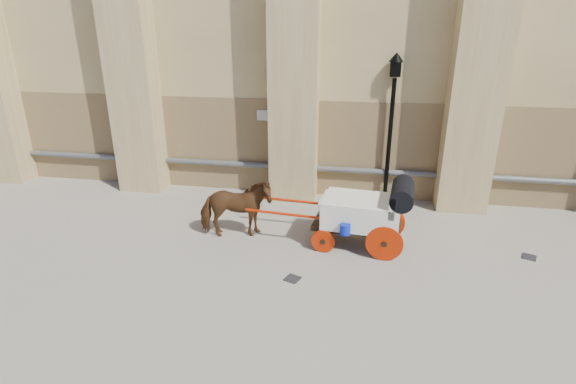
# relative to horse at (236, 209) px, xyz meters

# --- Properties ---
(ground) EXTENTS (90.00, 90.00, 0.00)m
(ground) POSITION_rel_horse_xyz_m (2.03, -0.66, -0.78)
(ground) COLOR gray
(ground) RESTS_ON ground
(horse) EXTENTS (2.00, 1.26, 1.56)m
(horse) POSITION_rel_horse_xyz_m (0.00, 0.00, 0.00)
(horse) COLOR #573218
(horse) RESTS_ON ground
(carriage) EXTENTS (4.12, 1.52, 1.77)m
(carriage) POSITION_rel_horse_xyz_m (3.30, 0.05, 0.17)
(carriage) COLOR black
(carriage) RESTS_ON ground
(street_lamp) EXTENTS (0.41, 0.41, 4.42)m
(street_lamp) POSITION_rel_horse_xyz_m (3.86, 3.14, 1.58)
(street_lamp) COLOR black
(street_lamp) RESTS_ON ground
(drain_grate_near) EXTENTS (0.42, 0.42, 0.01)m
(drain_grate_near) POSITION_rel_horse_xyz_m (1.75, -1.76, -0.77)
(drain_grate_near) COLOR black
(drain_grate_near) RESTS_ON ground
(drain_grate_far) EXTENTS (0.42, 0.42, 0.01)m
(drain_grate_far) POSITION_rel_horse_xyz_m (7.17, 0.13, -0.77)
(drain_grate_far) COLOR black
(drain_grate_far) RESTS_ON ground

